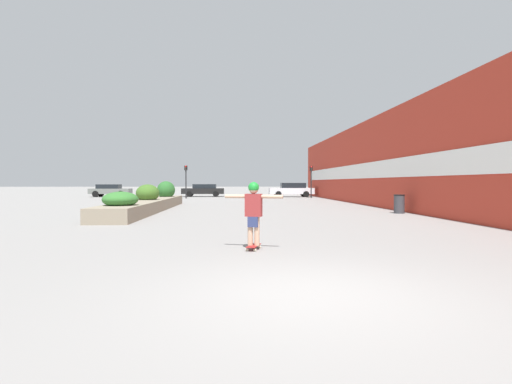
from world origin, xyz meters
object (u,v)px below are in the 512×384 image
skateboard (254,246)px  traffic_light_left (186,176)px  skateboarder (254,207)px  car_leftmost (292,190)px  car_rightmost (110,190)px  car_center_left (203,190)px  car_center_right (385,189)px  trash_bin (399,204)px  traffic_light_right (311,176)px

skateboard → traffic_light_left: (-5.15, 29.83, 2.12)m
skateboarder → car_leftmost: bearing=97.1°
car_rightmost → car_center_left: bearing=90.8°
skateboarder → car_center_right: size_ratio=0.34×
car_center_left → skateboarder: bearing=-173.7°
skateboard → trash_bin: size_ratio=0.72×
car_leftmost → skateboarder: bearing=170.4°
car_leftmost → car_center_right: bearing=-77.5°
skateboarder → traffic_light_left: 30.29m
car_rightmost → trash_bin: bearing=41.5°
traffic_light_left → traffic_light_right: 12.30m
car_center_left → traffic_light_right: bearing=-113.4°
car_center_right → skateboard: bearing=154.9°
skateboarder → car_rightmost: size_ratio=0.34×
skateboarder → traffic_light_right: traffic_light_right is taller
car_leftmost → car_center_left: bearing=80.8°
skateboarder → traffic_light_left: traffic_light_left is taller
skateboarder → traffic_light_right: 30.99m
traffic_light_left → car_center_right: bearing=15.3°
skateboard → car_leftmost: (5.66, 33.36, 0.72)m
skateboarder → trash_bin: size_ratio=1.54×
skateboard → traffic_light_left: bearing=116.6°
car_leftmost → car_center_right: 11.41m
skateboarder → car_rightmost: (-13.88, 34.76, -0.24)m
car_center_right → traffic_light_right: (-9.66, -5.69, 1.40)m
car_center_left → car_center_right: size_ratio=1.09×
skateboard → car_rightmost: size_ratio=0.16×
car_center_right → car_rightmost: (-30.68, -1.06, -0.05)m
traffic_light_left → car_rightmost: bearing=150.5°
trash_bin → car_leftmost: (-2.08, 23.02, 0.32)m
car_leftmost → traffic_light_left: (-10.81, -3.53, 1.40)m
skateboard → traffic_light_right: size_ratio=0.21×
skateboarder → traffic_light_left: size_ratio=0.45×
skateboard → car_center_right: (16.80, 35.82, 0.71)m
car_leftmost → car_center_right: (11.14, 2.46, -0.01)m
skateboard → skateboarder: size_ratio=0.47×
car_center_right → trash_bin: bearing=160.4°
trash_bin → car_leftmost: size_ratio=0.20×
skateboard → skateboarder: bearing=-68.5°
car_rightmost → traffic_light_right: size_ratio=1.34×
skateboarder → skateboard: bearing=111.5°
trash_bin → traffic_light_left: (-12.89, 19.49, 1.72)m
car_center_left → skateboard: bearing=-173.7°
trash_bin → traffic_light_right: bearing=91.7°
skateboard → car_rightmost: 37.44m
trash_bin → car_center_left: 27.16m
skateboard → trash_bin: bearing=70.0°
skateboarder → trash_bin: bearing=70.0°
car_center_left → traffic_light_right: 12.08m
skateboard → traffic_light_right: bearing=93.4°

